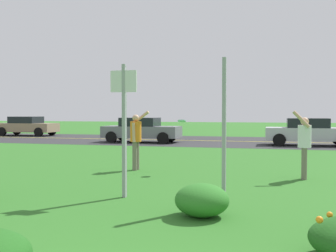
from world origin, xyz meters
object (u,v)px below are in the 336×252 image
object	(u,v)px
person_thrower_orange_shirt	(136,137)
car_tan_leftmost	(27,126)
person_catcher_white_shirt	(304,142)
car_gray_center_left	(141,130)
sign_post_near_path	(124,117)
sign_post_by_roadside	(224,131)
frisbee_pale_blue	(182,121)
car_silver_center_right	(309,132)

from	to	relation	value
person_thrower_orange_shirt	car_tan_leftmost	size ratio (longest dim) A/B	0.40
person_catcher_white_shirt	person_thrower_orange_shirt	bearing A→B (deg)	174.53
car_gray_center_left	sign_post_near_path	bearing A→B (deg)	-72.73
person_thrower_orange_shirt	car_gray_center_left	bearing A→B (deg)	107.77
sign_post_near_path	person_catcher_white_shirt	world-z (taller)	sign_post_near_path
car_tan_leftmost	car_gray_center_left	world-z (taller)	same
sign_post_near_path	person_thrower_orange_shirt	distance (m)	3.98
sign_post_by_roadside	person_catcher_white_shirt	world-z (taller)	sign_post_by_roadside
sign_post_near_path	person_thrower_orange_shirt	size ratio (longest dim) A/B	1.51
sign_post_by_roadside	frisbee_pale_blue	xyz separation A→B (m)	(-1.67, 3.78, 0.11)
car_gray_center_left	car_tan_leftmost	bearing A→B (deg)	157.98
person_thrower_orange_shirt	frisbee_pale_blue	distance (m)	1.55
frisbee_pale_blue	car_gray_center_left	xyz separation A→B (m)	(-4.96, 11.07, -0.77)
car_tan_leftmost	car_gray_center_left	distance (m)	11.44
person_catcher_white_shirt	car_tan_leftmost	xyz separation A→B (m)	(-18.92, 15.68, -0.24)
car_gray_center_left	person_thrower_orange_shirt	bearing A→B (deg)	-72.23
person_catcher_white_shirt	car_gray_center_left	bearing A→B (deg)	126.14
car_tan_leftmost	car_silver_center_right	bearing A→B (deg)	-12.12
frisbee_pale_blue	car_gray_center_left	world-z (taller)	frisbee_pale_blue
person_catcher_white_shirt	frisbee_pale_blue	size ratio (longest dim) A/B	7.16
person_thrower_orange_shirt	car_tan_leftmost	bearing A→B (deg)	132.82
sign_post_near_path	person_catcher_white_shirt	size ratio (longest dim) A/B	1.52
sign_post_near_path	frisbee_pale_blue	xyz separation A→B (m)	(0.39, 3.64, -0.14)
car_tan_leftmost	car_silver_center_right	xyz separation A→B (m)	(19.96, -4.29, 0.00)
sign_post_near_path	sign_post_by_roadside	size ratio (longest dim) A/B	0.98
person_thrower_orange_shirt	frisbee_pale_blue	world-z (taller)	person_thrower_orange_shirt
car_tan_leftmost	car_gray_center_left	size ratio (longest dim) A/B	1.00
person_catcher_white_shirt	frisbee_pale_blue	world-z (taller)	person_catcher_white_shirt
frisbee_pale_blue	sign_post_near_path	bearing A→B (deg)	-96.09
sign_post_by_roadside	car_gray_center_left	bearing A→B (deg)	114.08
sign_post_near_path	car_tan_leftmost	world-z (taller)	sign_post_near_path
sign_post_near_path	car_silver_center_right	distance (m)	15.50
sign_post_near_path	car_silver_center_right	world-z (taller)	sign_post_near_path
sign_post_by_roadside	car_tan_leftmost	bearing A→B (deg)	132.01
sign_post_near_path	car_tan_leftmost	size ratio (longest dim) A/B	0.61
car_tan_leftmost	person_catcher_white_shirt	bearing A→B (deg)	-39.65
frisbee_pale_blue	car_tan_leftmost	bearing A→B (deg)	135.38
sign_post_by_roadside	frisbee_pale_blue	distance (m)	4.14
person_thrower_orange_shirt	car_silver_center_right	xyz separation A→B (m)	(5.86, 10.93, -0.28)
person_thrower_orange_shirt	person_catcher_white_shirt	distance (m)	4.84
frisbee_pale_blue	car_tan_leftmost	world-z (taller)	frisbee_pale_blue
sign_post_by_roadside	car_tan_leftmost	size ratio (longest dim) A/B	0.62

